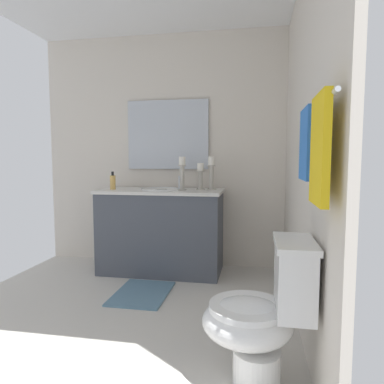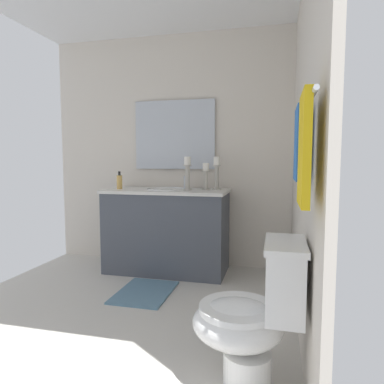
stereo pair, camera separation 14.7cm
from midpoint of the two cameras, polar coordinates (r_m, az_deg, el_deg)
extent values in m
cube|color=beige|center=(2.89, -9.60, -18.09)|extent=(2.44, 2.63, 0.02)
cube|color=silver|center=(2.44, 19.81, 7.17)|extent=(2.44, 0.04, 2.45)
cube|color=silver|center=(3.80, -2.54, 6.71)|extent=(0.04, 2.63, 2.45)
cube|color=#474C56|center=(3.54, -2.95, -6.58)|extent=(0.55, 1.20, 0.81)
cube|color=silver|center=(3.48, -2.99, 0.16)|extent=(0.58, 1.23, 0.03)
sphere|color=black|center=(3.84, -11.33, -5.13)|extent=(0.02, 0.02, 0.02)
sphere|color=black|center=(3.67, -12.64, -5.65)|extent=(0.02, 0.02, 0.02)
ellipsoid|color=white|center=(3.48, -2.98, -0.40)|extent=(0.38, 0.30, 0.11)
torus|color=white|center=(3.48, -2.99, 0.48)|extent=(0.40, 0.40, 0.02)
cylinder|color=silver|center=(3.42, 0.05, 1.51)|extent=(0.02, 0.02, 0.14)
cube|color=silver|center=(3.75, -1.78, 9.39)|extent=(0.02, 0.88, 0.73)
cylinder|color=#B7B2A5|center=(3.43, 5.32, 0.42)|extent=(0.09, 0.09, 0.01)
cylinder|color=#B7B2A5|center=(3.42, 5.33, 2.28)|extent=(0.04, 0.04, 0.24)
cylinder|color=#B7B2A5|center=(3.42, 5.35, 4.35)|extent=(0.08, 0.08, 0.01)
cylinder|color=white|center=(3.42, 5.36, 5.14)|extent=(0.06, 0.06, 0.08)
cylinder|color=#B7B2A5|center=(3.44, 3.51, 0.45)|extent=(0.09, 0.09, 0.01)
cylinder|color=#B7B2A5|center=(3.43, 3.52, 1.83)|extent=(0.04, 0.04, 0.18)
cylinder|color=#B7B2A5|center=(3.43, 3.53, 3.41)|extent=(0.08, 0.08, 0.01)
cylinder|color=white|center=(3.43, 3.53, 4.15)|extent=(0.06, 0.06, 0.08)
cylinder|color=#B7B2A5|center=(3.40, 0.48, 0.40)|extent=(0.09, 0.09, 0.01)
cylinder|color=#B7B2A5|center=(3.39, 0.48, 2.30)|extent=(0.04, 0.04, 0.24)
cylinder|color=#B7B2A5|center=(3.38, 0.49, 4.41)|extent=(0.08, 0.08, 0.01)
cylinder|color=white|center=(3.38, 0.49, 5.18)|extent=(0.06, 0.06, 0.08)
cylinder|color=#E5B259|center=(3.59, -10.72, 1.60)|extent=(0.06, 0.06, 0.14)
cylinder|color=black|center=(3.59, -10.75, 3.03)|extent=(0.02, 0.02, 0.04)
cylinder|color=white|center=(1.97, 11.45, -26.74)|extent=(0.24, 0.24, 0.18)
ellipsoid|color=white|center=(1.86, 9.95, -20.66)|extent=(0.38, 0.46, 0.24)
cylinder|color=white|center=(1.83, 9.99, -18.40)|extent=(0.39, 0.39, 0.03)
cube|color=white|center=(1.77, 17.41, -13.81)|extent=(0.36, 0.17, 0.32)
cube|color=white|center=(1.72, 17.57, -8.30)|extent=(0.38, 0.19, 0.03)
cylinder|color=silver|center=(1.62, 20.94, 13.25)|extent=(0.76, 0.02, 0.02)
cube|color=blue|center=(1.79, 19.44, 7.47)|extent=(0.28, 0.03, 0.35)
cube|color=yellow|center=(1.41, 20.90, 6.54)|extent=(0.28, 0.03, 0.43)
cube|color=slate|center=(3.09, -6.39, -16.09)|extent=(0.60, 0.44, 0.02)
camera|label=1|loc=(0.07, -88.33, 0.16)|focal=32.37mm
camera|label=2|loc=(0.07, 91.67, -0.16)|focal=32.37mm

